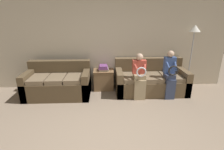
{
  "coord_description": "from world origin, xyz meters",
  "views": [
    {
      "loc": [
        -0.13,
        -2.18,
        2.0
      ],
      "look_at": [
        0.04,
        1.62,
        0.7
      ],
      "focal_mm": 28.0,
      "sensor_mm": 36.0,
      "label": 1
    }
  ],
  "objects": [
    {
      "name": "couch_side",
      "position": [
        -1.34,
        2.1,
        0.32
      ],
      "size": [
        1.63,
        0.88,
        0.87
      ],
      "color": "brown",
      "rests_on": "ground_plane"
    },
    {
      "name": "wall_back",
      "position": [
        0.0,
        2.73,
        1.27
      ],
      "size": [
        6.72,
        0.06,
        2.55
      ],
      "color": "beige",
      "rests_on": "ground_plane"
    },
    {
      "name": "child_left_seated",
      "position": [
        0.73,
        1.86,
        0.62
      ],
      "size": [
        0.34,
        0.38,
        1.13
      ],
      "color": "tan",
      "rests_on": "ground_plane"
    },
    {
      "name": "child_right_seated",
      "position": [
        1.5,
        1.87,
        0.66
      ],
      "size": [
        0.28,
        0.37,
        1.19
      ],
      "color": "#384260",
      "rests_on": "ground_plane"
    },
    {
      "name": "couch_main",
      "position": [
        1.11,
        2.25,
        0.31
      ],
      "size": [
        1.88,
        0.92,
        0.88
      ],
      "color": "brown",
      "rests_on": "ground_plane"
    },
    {
      "name": "book_stack",
      "position": [
        -0.16,
        2.47,
        0.63
      ],
      "size": [
        0.27,
        0.31,
        0.14
      ],
      "color": "gray",
      "rests_on": "side_shelf"
    },
    {
      "name": "side_shelf",
      "position": [
        -0.16,
        2.46,
        0.29
      ],
      "size": [
        0.56,
        0.43,
        0.56
      ],
      "color": "olive",
      "rests_on": "ground_plane"
    },
    {
      "name": "floor_lamp",
      "position": [
        2.25,
        2.43,
        1.46
      ],
      "size": [
        0.29,
        0.29,
        1.78
      ],
      "color": "#2D2B28",
      "rests_on": "ground_plane"
    }
  ]
}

